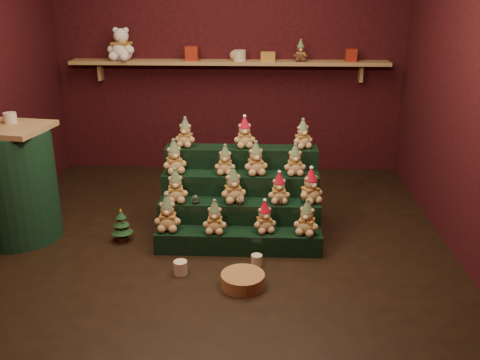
{
  "coord_description": "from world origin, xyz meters",
  "views": [
    {
      "loc": [
        0.38,
        -4.24,
        2.12
      ],
      "look_at": [
        0.19,
        0.25,
        0.48
      ],
      "focal_mm": 40.0,
      "sensor_mm": 36.0,
      "label": 1
    }
  ],
  "objects_px": {
    "snow_globe_a": "(195,199)",
    "side_table": "(14,183)",
    "mini_christmas_tree": "(122,225)",
    "wicker_basket": "(243,280)",
    "white_bear": "(121,40)",
    "riser_tier_front": "(238,241)",
    "brown_bear": "(300,51)",
    "snow_globe_c": "(280,201)",
    "mug_right": "(257,260)",
    "snow_globe_b": "(240,199)",
    "mug_left": "(181,268)"
  },
  "relations": [
    {
      "from": "riser_tier_front",
      "to": "side_table",
      "type": "xyz_separation_m",
      "value": [
        -1.95,
        0.2,
        0.41
      ]
    },
    {
      "from": "white_bear",
      "to": "brown_bear",
      "type": "height_order",
      "value": "white_bear"
    },
    {
      "from": "snow_globe_b",
      "to": "mug_left",
      "type": "height_order",
      "value": "snow_globe_b"
    },
    {
      "from": "mug_right",
      "to": "white_bear",
      "type": "xyz_separation_m",
      "value": [
        -1.56,
        2.28,
        1.5
      ]
    },
    {
      "from": "snow_globe_b",
      "to": "mini_christmas_tree",
      "type": "relative_size",
      "value": 0.3
    },
    {
      "from": "snow_globe_b",
      "to": "riser_tier_front",
      "type": "bearing_deg",
      "value": -92.89
    },
    {
      "from": "snow_globe_b",
      "to": "brown_bear",
      "type": "bearing_deg",
      "value": 72.38
    },
    {
      "from": "wicker_basket",
      "to": "brown_bear",
      "type": "bearing_deg",
      "value": 78.17
    },
    {
      "from": "snow_globe_c",
      "to": "mug_left",
      "type": "bearing_deg",
      "value": -144.22
    },
    {
      "from": "white_bear",
      "to": "mug_left",
      "type": "bearing_deg",
      "value": -55.0
    },
    {
      "from": "riser_tier_front",
      "to": "mug_right",
      "type": "relative_size",
      "value": 15.53
    },
    {
      "from": "mug_right",
      "to": "wicker_basket",
      "type": "bearing_deg",
      "value": -107.01
    },
    {
      "from": "snow_globe_b",
      "to": "mug_right",
      "type": "xyz_separation_m",
      "value": [
        0.15,
        -0.4,
        -0.36
      ]
    },
    {
      "from": "snow_globe_c",
      "to": "brown_bear",
      "type": "bearing_deg",
      "value": 82.2
    },
    {
      "from": "side_table",
      "to": "wicker_basket",
      "type": "distance_m",
      "value": 2.2
    },
    {
      "from": "white_bear",
      "to": "snow_globe_b",
      "type": "bearing_deg",
      "value": -39.72
    },
    {
      "from": "mini_christmas_tree",
      "to": "mug_left",
      "type": "relative_size",
      "value": 2.93
    },
    {
      "from": "snow_globe_b",
      "to": "mug_right",
      "type": "relative_size",
      "value": 1.05
    },
    {
      "from": "side_table",
      "to": "mug_right",
      "type": "xyz_separation_m",
      "value": [
        2.11,
        -0.45,
        -0.46
      ]
    },
    {
      "from": "snow_globe_c",
      "to": "white_bear",
      "type": "height_order",
      "value": "white_bear"
    },
    {
      "from": "mug_left",
      "to": "wicker_basket",
      "type": "relative_size",
      "value": 0.33
    },
    {
      "from": "mug_right",
      "to": "brown_bear",
      "type": "xyz_separation_m",
      "value": [
        0.44,
        2.28,
        1.39
      ]
    },
    {
      "from": "mini_christmas_tree",
      "to": "wicker_basket",
      "type": "bearing_deg",
      "value": -33.33
    },
    {
      "from": "side_table",
      "to": "snow_globe_b",
      "type": "bearing_deg",
      "value": 7.97
    },
    {
      "from": "wicker_basket",
      "to": "snow_globe_a",
      "type": "bearing_deg",
      "value": 120.72
    },
    {
      "from": "snow_globe_b",
      "to": "side_table",
      "type": "height_order",
      "value": "side_table"
    },
    {
      "from": "wicker_basket",
      "to": "white_bear",
      "type": "distance_m",
      "value": 3.34
    },
    {
      "from": "mini_christmas_tree",
      "to": "mug_right",
      "type": "relative_size",
      "value": 3.47
    },
    {
      "from": "white_bear",
      "to": "snow_globe_a",
      "type": "bearing_deg",
      "value": -47.95
    },
    {
      "from": "white_bear",
      "to": "mini_christmas_tree",
      "type": "bearing_deg",
      "value": -65.47
    },
    {
      "from": "riser_tier_front",
      "to": "snow_globe_c",
      "type": "height_order",
      "value": "snow_globe_c"
    },
    {
      "from": "snow_globe_b",
      "to": "brown_bear",
      "type": "xyz_separation_m",
      "value": [
        0.59,
        1.87,
        1.03
      ]
    },
    {
      "from": "mini_christmas_tree",
      "to": "brown_bear",
      "type": "bearing_deg",
      "value": 49.2
    },
    {
      "from": "snow_globe_b",
      "to": "white_bear",
      "type": "relative_size",
      "value": 0.21
    },
    {
      "from": "snow_globe_b",
      "to": "mini_christmas_tree",
      "type": "xyz_separation_m",
      "value": [
        -1.03,
        -0.01,
        -0.26
      ]
    },
    {
      "from": "snow_globe_c",
      "to": "mini_christmas_tree",
      "type": "bearing_deg",
      "value": -179.4
    },
    {
      "from": "snow_globe_a",
      "to": "side_table",
      "type": "relative_size",
      "value": 0.08
    },
    {
      "from": "side_table",
      "to": "wicker_basket",
      "type": "relative_size",
      "value": 3.11
    },
    {
      "from": "mug_right",
      "to": "snow_globe_b",
      "type": "bearing_deg",
      "value": 110.45
    },
    {
      "from": "riser_tier_front",
      "to": "snow_globe_a",
      "type": "xyz_separation_m",
      "value": [
        -0.37,
        0.16,
        0.31
      ]
    },
    {
      "from": "wicker_basket",
      "to": "brown_bear",
      "type": "distance_m",
      "value": 3.0
    },
    {
      "from": "mug_right",
      "to": "snow_globe_a",
      "type": "bearing_deg",
      "value": 142.91
    },
    {
      "from": "snow_globe_c",
      "to": "riser_tier_front",
      "type": "bearing_deg",
      "value": -155.22
    },
    {
      "from": "snow_globe_c",
      "to": "mug_right",
      "type": "distance_m",
      "value": 0.57
    },
    {
      "from": "snow_globe_c",
      "to": "mug_right",
      "type": "bearing_deg",
      "value": -115.11
    },
    {
      "from": "riser_tier_front",
      "to": "wicker_basket",
      "type": "relative_size",
      "value": 4.27
    },
    {
      "from": "snow_globe_c",
      "to": "mug_right",
      "type": "height_order",
      "value": "snow_globe_c"
    },
    {
      "from": "riser_tier_front",
      "to": "mug_right",
      "type": "distance_m",
      "value": 0.29
    },
    {
      "from": "snow_globe_b",
      "to": "mug_right",
      "type": "height_order",
      "value": "snow_globe_b"
    },
    {
      "from": "white_bear",
      "to": "riser_tier_front",
      "type": "bearing_deg",
      "value": -42.11
    }
  ]
}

